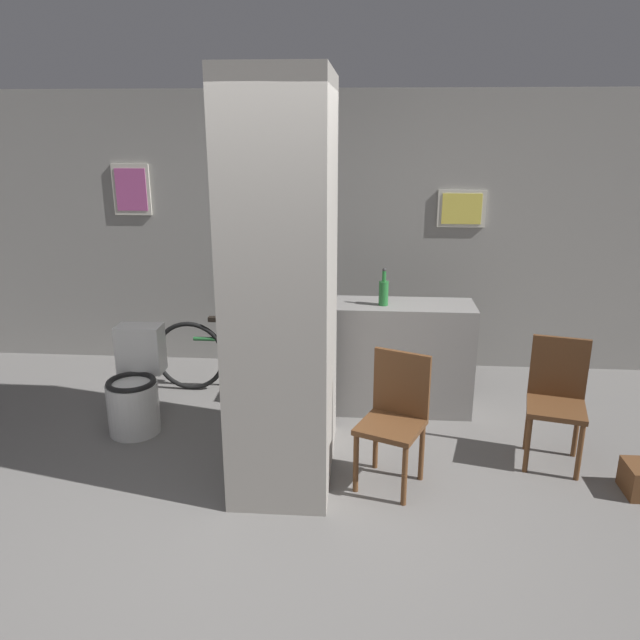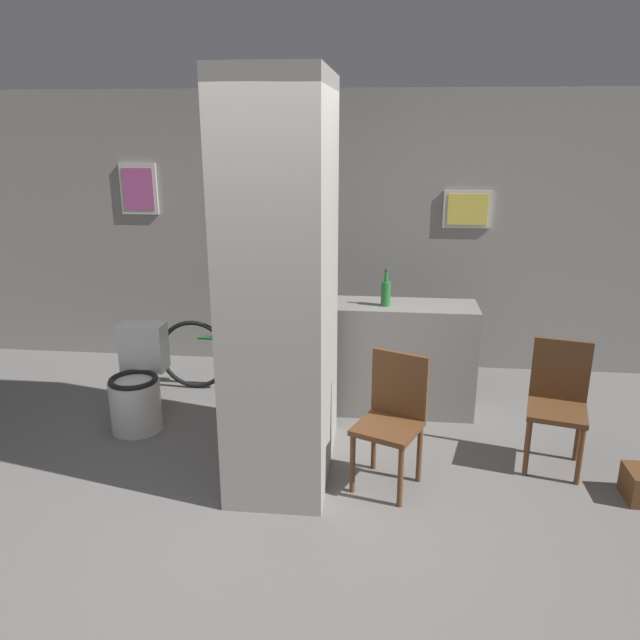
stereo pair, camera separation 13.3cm
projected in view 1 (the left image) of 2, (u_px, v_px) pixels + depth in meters
ground_plane at (258, 514)px, 3.85m from camera, size 14.00×14.00×0.00m
wall_back at (300, 233)px, 5.95m from camera, size 8.00×0.09×2.60m
pillar_center at (284, 286)px, 4.01m from camera, size 0.65×1.18×2.60m
counter_shelf at (395, 357)px, 5.15m from camera, size 1.25×0.44×0.92m
toilet at (135, 389)px, 4.84m from camera, size 0.39×0.55×0.79m
chair_near_pillar at (395, 414)px, 4.07m from camera, size 0.51×0.51×0.89m
chair_by_doorway at (557, 396)px, 4.33m from camera, size 0.46×0.46×0.89m
bicycle at (249, 356)px, 5.51m from camera, size 1.71×0.42×0.69m
bottle_tall at (384, 292)px, 4.94m from camera, size 0.08×0.08×0.30m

